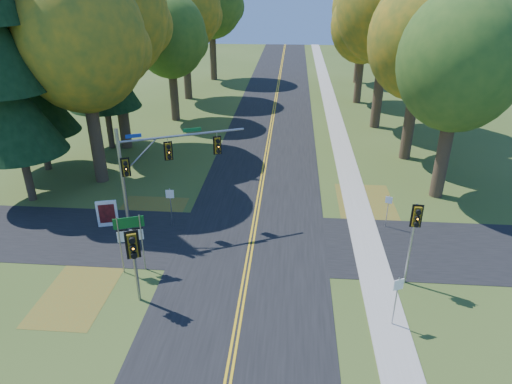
# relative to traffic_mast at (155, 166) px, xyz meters

# --- Properties ---
(ground) EXTENTS (160.00, 160.00, 0.00)m
(ground) POSITION_rel_traffic_mast_xyz_m (5.17, -2.65, -3.98)
(ground) COLOR #384D1B
(ground) RESTS_ON ground
(road_main) EXTENTS (8.00, 160.00, 0.02)m
(road_main) POSITION_rel_traffic_mast_xyz_m (5.17, -2.65, -3.97)
(road_main) COLOR black
(road_main) RESTS_ON ground
(road_cross) EXTENTS (60.00, 6.00, 0.02)m
(road_cross) POSITION_rel_traffic_mast_xyz_m (5.17, -0.65, -3.97)
(road_cross) COLOR black
(road_cross) RESTS_ON ground
(centerline_left) EXTENTS (0.10, 160.00, 0.01)m
(centerline_left) POSITION_rel_traffic_mast_xyz_m (5.07, -2.65, -3.95)
(centerline_left) COLOR gold
(centerline_left) RESTS_ON road_main
(centerline_right) EXTENTS (0.10, 160.00, 0.01)m
(centerline_right) POSITION_rel_traffic_mast_xyz_m (5.27, -2.65, -3.95)
(centerline_right) COLOR gold
(centerline_right) RESTS_ON road_main
(sidewalk_east) EXTENTS (1.60, 160.00, 0.06)m
(sidewalk_east) POSITION_rel_traffic_mast_xyz_m (11.37, -2.65, -3.95)
(sidewalk_east) COLOR #9E998E
(sidewalk_east) RESTS_ON ground
(leaf_patch_w_near) EXTENTS (4.00, 6.00, 0.00)m
(leaf_patch_w_near) POSITION_rel_traffic_mast_xyz_m (-1.33, 1.35, -3.97)
(leaf_patch_w_near) COLOR brown
(leaf_patch_w_near) RESTS_ON ground
(leaf_patch_e) EXTENTS (3.50, 8.00, 0.00)m
(leaf_patch_e) POSITION_rel_traffic_mast_xyz_m (11.97, 3.35, -3.97)
(leaf_patch_e) COLOR brown
(leaf_patch_e) RESTS_ON ground
(leaf_patch_w_far) EXTENTS (3.00, 5.00, 0.00)m
(leaf_patch_w_far) POSITION_rel_traffic_mast_xyz_m (-2.33, -5.65, -3.97)
(leaf_patch_w_far) COLOR brown
(leaf_patch_w_far) RESTS_ON ground
(tree_w_a) EXTENTS (8.00, 8.00, 14.15)m
(tree_w_a) POSITION_rel_traffic_mast_xyz_m (-5.96, 6.73, 5.51)
(tree_w_a) COLOR #38281C
(tree_w_a) RESTS_ON ground
(tree_e_a) EXTENTS (7.20, 7.20, 12.73)m
(tree_e_a) POSITION_rel_traffic_mast_xyz_m (16.74, 6.12, 4.55)
(tree_e_a) COLOR #38281C
(tree_e_a) RESTS_ON ground
(tree_w_b) EXTENTS (8.60, 8.60, 15.38)m
(tree_w_b) POSITION_rel_traffic_mast_xyz_m (-6.55, 13.64, 6.39)
(tree_w_b) COLOR #38281C
(tree_w_b) RESTS_ON ground
(tree_e_b) EXTENTS (7.60, 7.60, 13.33)m
(tree_e_b) POSITION_rel_traffic_mast_xyz_m (16.14, 12.93, 4.92)
(tree_e_b) COLOR #38281C
(tree_e_b) RESTS_ON ground
(tree_w_c) EXTENTS (6.80, 6.80, 11.91)m
(tree_w_c) POSITION_rel_traffic_mast_xyz_m (-4.37, 21.82, 3.96)
(tree_w_c) COLOR #38281C
(tree_w_c) RESTS_ON ground
(tree_e_c) EXTENTS (8.80, 8.80, 15.79)m
(tree_e_c) POSITION_rel_traffic_mast_xyz_m (15.05, 21.04, 6.68)
(tree_e_c) COLOR #38281C
(tree_e_c) RESTS_ON ground
(tree_w_d) EXTENTS (8.20, 8.20, 14.56)m
(tree_w_d) POSITION_rel_traffic_mast_xyz_m (-4.95, 30.53, 5.80)
(tree_w_d) COLOR #38281C
(tree_w_d) RESTS_ON ground
(tree_e_d) EXTENTS (7.00, 7.00, 12.32)m
(tree_e_d) POSITION_rel_traffic_mast_xyz_m (14.43, 30.22, 4.26)
(tree_e_d) COLOR #38281C
(tree_e_d) RESTS_ON ground
(tree_w_e) EXTENTS (8.40, 8.40, 14.97)m
(tree_w_e) POSITION_rel_traffic_mast_xyz_m (-3.75, 41.43, 6.09)
(tree_w_e) COLOR #38281C
(tree_w_e) RESTS_ON ground
(tree_e_e) EXTENTS (7.80, 7.80, 13.74)m
(tree_e_e) POSITION_rel_traffic_mast_xyz_m (15.64, 40.93, 5.21)
(tree_e_e) COLOR #38281C
(tree_e_e) RESTS_ON ground
(pine_b) EXTENTS (5.60, 5.60, 17.31)m
(pine_b) POSITION_rel_traffic_mast_xyz_m (-10.83, 8.35, 4.18)
(pine_b) COLOR #38281C
(pine_b) RESTS_ON ground
(pine_c) EXTENTS (5.60, 5.60, 20.56)m
(pine_c) POSITION_rel_traffic_mast_xyz_m (-7.83, 13.35, 5.71)
(pine_c) COLOR #38281C
(pine_c) RESTS_ON ground
(traffic_mast) EXTENTS (6.27, 3.09, 6.19)m
(traffic_mast) POSITION_rel_traffic_mast_xyz_m (0.00, 0.00, 0.00)
(traffic_mast) COLOR gray
(traffic_mast) RESTS_ON ground
(east_signal_pole) EXTENTS (0.49, 0.56, 4.20)m
(east_signal_pole) POSITION_rel_traffic_mast_xyz_m (12.64, -3.84, -0.79)
(east_signal_pole) COLOR #94969C
(east_signal_pole) RESTS_ON ground
(ped_signal_pole) EXTENTS (0.55, 0.66, 3.67)m
(ped_signal_pole) POSITION_rel_traffic_mast_xyz_m (0.74, -6.12, -1.25)
(ped_signal_pole) COLOR gray
(ped_signal_pole) RESTS_ON ground
(route_sign_cluster) EXTENTS (1.34, 0.51, 3.02)m
(route_sign_cluster) POSITION_rel_traffic_mast_xyz_m (-0.28, -3.76, -1.85)
(route_sign_cluster) COLOR gray
(route_sign_cluster) RESTS_ON ground
(info_kiosk) EXTENTS (1.14, 0.46, 1.58)m
(info_kiosk) POSITION_rel_traffic_mast_xyz_m (-3.17, 0.41, -3.19)
(info_kiosk) COLOR white
(info_kiosk) RESTS_ON ground
(reg_sign_e_north) EXTENTS (0.37, 0.16, 1.99)m
(reg_sign_e_north) POSITION_rel_traffic_mast_xyz_m (12.67, 1.58, -2.61)
(reg_sign_e_north) COLOR gray
(reg_sign_e_north) RESTS_ON ground
(reg_sign_e_south) EXTENTS (0.43, 0.21, 2.37)m
(reg_sign_e_south) POSITION_rel_traffic_mast_xyz_m (11.52, -6.66, -2.36)
(reg_sign_e_south) COLOR gray
(reg_sign_e_south) RESTS_ON ground
(reg_sign_w) EXTENTS (0.46, 0.07, 2.40)m
(reg_sign_w) POSITION_rel_traffic_mast_xyz_m (0.50, 0.63, -2.33)
(reg_sign_w) COLOR gray
(reg_sign_w) RESTS_ON ground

